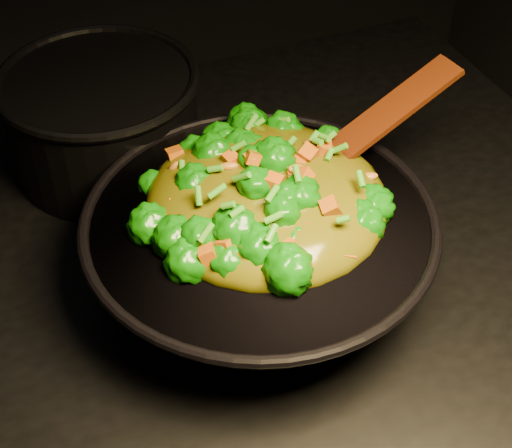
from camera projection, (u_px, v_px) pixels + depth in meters
name	position (u px, v px, depth m)	size (l,w,h in m)	color
wok	(259.00, 254.00, 0.88)	(0.38, 0.38, 0.11)	black
stir_fry	(267.00, 172.00, 0.83)	(0.27, 0.27, 0.09)	#126D07
spatula	(362.00, 133.00, 0.89)	(0.27, 0.04, 0.01)	#3B1909
back_pot	(104.00, 121.00, 1.04)	(0.25, 0.25, 0.14)	black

